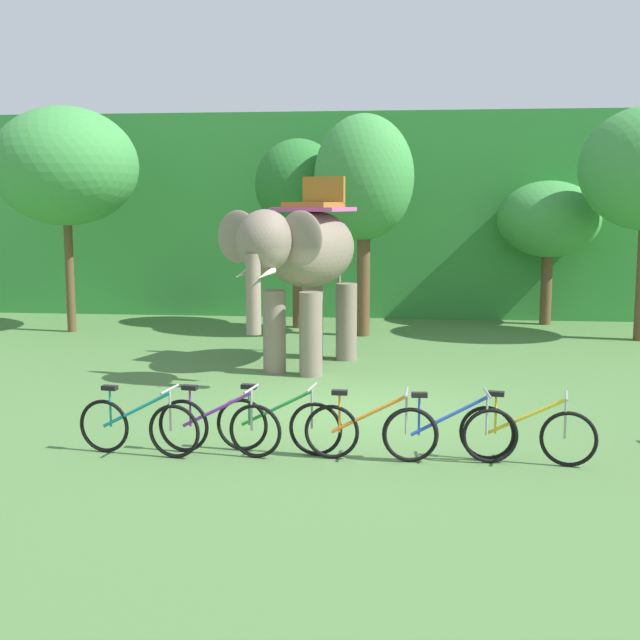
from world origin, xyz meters
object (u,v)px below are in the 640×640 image
object	(u,v)px
tree_far_left	(549,220)
bike_orange	(370,431)
bike_green	(278,424)
bike_yellow	(527,434)
bike_purple	(219,426)
bike_blue	(450,433)
tree_right	(364,179)
bike_teal	(138,426)
tree_center_left	(65,167)
elephant	(305,258)
tree_center_right	(298,187)

from	to	relation	value
tree_far_left	bike_orange	world-z (taller)	tree_far_left
bike_green	bike_yellow	size ratio (longest dim) A/B	1.01
bike_purple	bike_blue	bearing A→B (deg)	-0.20
bike_purple	bike_orange	xyz separation A→B (m)	(1.98, -0.02, 0.00)
tree_right	bike_teal	distance (m)	10.97
tree_far_left	bike_green	size ratio (longest dim) A/B	2.25
tree_center_left	elephant	world-z (taller)	tree_center_left
bike_teal	bike_yellow	size ratio (longest dim) A/B	1.00
bike_teal	tree_center_left	bearing A→B (deg)	116.78
elephant	bike_blue	bearing A→B (deg)	-65.92
tree_center_right	bike_green	world-z (taller)	tree_center_right
elephant	bike_green	bearing A→B (deg)	-86.39
tree_center_right	elephant	xyz separation A→B (m)	(0.85, -5.45, -1.45)
tree_center_right	tree_far_left	size ratio (longest dim) A/B	1.27
tree_far_left	elephant	distance (m)	8.81
tree_right	bike_blue	xyz separation A→B (m)	(1.67, -10.03, -3.43)
bike_green	bike_blue	xyz separation A→B (m)	(2.23, -0.17, 0.00)
tree_center_right	bike_orange	bearing A→B (deg)	-77.86
elephant	bike_teal	size ratio (longest dim) A/B	2.49
tree_center_left	tree_far_left	size ratio (longest dim) A/B	1.46
elephant	tree_right	bearing A→B (deg)	77.94
elephant	tree_center_left	bearing A→B (deg)	147.65
bike_teal	bike_yellow	xyz separation A→B (m)	(4.98, 0.19, 0.00)
tree_right	bike_green	distance (m)	10.45
tree_far_left	bike_teal	bearing A→B (deg)	-119.46
bike_orange	elephant	bearing A→B (deg)	105.19
tree_center_left	bike_purple	distance (m)	12.19
tree_right	tree_center_right	bearing A→B (deg)	145.74
tree_right	bike_green	bearing A→B (deg)	-93.23
bike_teal	bike_green	bearing A→B (deg)	9.04
bike_teal	bike_blue	distance (m)	4.02
elephant	bike_orange	world-z (taller)	elephant
tree_center_left	bike_teal	world-z (taller)	tree_center_left
tree_far_left	bike_green	xyz separation A→B (m)	(-5.32, -12.31, -2.41)
bike_blue	bike_yellow	xyz separation A→B (m)	(0.96, 0.07, 0.00)
tree_center_right	bike_purple	xyz separation A→B (m)	(0.44, -11.22, -3.26)
tree_right	tree_center_left	bearing A→B (deg)	-178.87
elephant	bike_purple	world-z (taller)	elephant
elephant	bike_yellow	xyz separation A→B (m)	(3.54, -5.70, -1.82)
bike_orange	bike_blue	size ratio (longest dim) A/B	1.00
elephant	bike_yellow	size ratio (longest dim) A/B	2.50
tree_center_left	tree_right	bearing A→B (deg)	1.13
tree_center_right	tree_center_left	bearing A→B (deg)	-166.61
bike_green	bike_blue	world-z (taller)	same
tree_center_left	bike_yellow	xyz separation A→B (m)	(10.03, -9.81, -3.75)
bike_purple	bike_yellow	bearing A→B (deg)	0.93
tree_center_left	tree_right	xyz separation A→B (m)	(7.40, 0.15, -0.32)
tree_center_right	tree_far_left	world-z (taller)	tree_center_right
tree_center_right	tree_far_left	xyz separation A→B (m)	(6.52, 1.26, -0.85)
tree_far_left	tree_right	bearing A→B (deg)	-152.76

